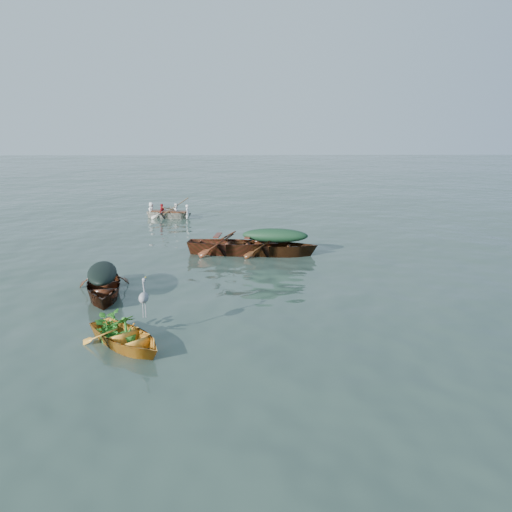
{
  "coord_description": "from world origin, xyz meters",
  "views": [
    {
      "loc": [
        0.43,
        -14.03,
        4.81
      ],
      "look_at": [
        0.82,
        2.33,
        0.5
      ],
      "focal_mm": 35.0,
      "sensor_mm": 36.0,
      "label": 1
    }
  ],
  "objects_px": {
    "heron": "(144,304)",
    "open_wooden_boat": "(233,254)",
    "green_tarp_boat": "(275,255)",
    "rowed_boat": "(170,218)",
    "yellow_dinghy": "(126,346)",
    "dark_covered_boat": "(104,295)"
  },
  "relations": [
    {
      "from": "open_wooden_boat",
      "to": "heron",
      "type": "xyz_separation_m",
      "value": [
        -1.87,
        -7.79,
        0.86
      ]
    },
    {
      "from": "heron",
      "to": "open_wooden_boat",
      "type": "bearing_deg",
      "value": 32.28
    },
    {
      "from": "rowed_boat",
      "to": "open_wooden_boat",
      "type": "bearing_deg",
      "value": -140.72
    },
    {
      "from": "green_tarp_boat",
      "to": "rowed_boat",
      "type": "height_order",
      "value": "green_tarp_boat"
    },
    {
      "from": "green_tarp_boat",
      "to": "rowed_boat",
      "type": "distance_m",
      "value": 9.49
    },
    {
      "from": "rowed_boat",
      "to": "heron",
      "type": "height_order",
      "value": "heron"
    },
    {
      "from": "yellow_dinghy",
      "to": "dark_covered_boat",
      "type": "bearing_deg",
      "value": 68.24
    },
    {
      "from": "green_tarp_boat",
      "to": "rowed_boat",
      "type": "xyz_separation_m",
      "value": [
        -5.15,
        7.97,
        0.0
      ]
    },
    {
      "from": "yellow_dinghy",
      "to": "dark_covered_boat",
      "type": "distance_m",
      "value": 3.76
    },
    {
      "from": "heron",
      "to": "dark_covered_boat",
      "type": "bearing_deg",
      "value": 76.22
    },
    {
      "from": "dark_covered_boat",
      "to": "green_tarp_boat",
      "type": "relative_size",
      "value": 0.89
    },
    {
      "from": "yellow_dinghy",
      "to": "dark_covered_boat",
      "type": "relative_size",
      "value": 0.75
    },
    {
      "from": "yellow_dinghy",
      "to": "green_tarp_boat",
      "type": "height_order",
      "value": "green_tarp_boat"
    },
    {
      "from": "open_wooden_boat",
      "to": "rowed_boat",
      "type": "height_order",
      "value": "open_wooden_boat"
    },
    {
      "from": "dark_covered_boat",
      "to": "open_wooden_boat",
      "type": "xyz_separation_m",
      "value": [
        3.66,
        4.73,
        0.0
      ]
    },
    {
      "from": "open_wooden_boat",
      "to": "rowed_boat",
      "type": "bearing_deg",
      "value": 32.71
    },
    {
      "from": "yellow_dinghy",
      "to": "rowed_boat",
      "type": "relative_size",
      "value": 0.86
    },
    {
      "from": "dark_covered_boat",
      "to": "heron",
      "type": "distance_m",
      "value": 3.65
    },
    {
      "from": "yellow_dinghy",
      "to": "open_wooden_boat",
      "type": "height_order",
      "value": "open_wooden_boat"
    },
    {
      "from": "yellow_dinghy",
      "to": "open_wooden_boat",
      "type": "distance_m",
      "value": 8.5
    },
    {
      "from": "dark_covered_boat",
      "to": "rowed_boat",
      "type": "xyz_separation_m",
      "value": [
        0.11,
        12.49,
        0.0
      ]
    },
    {
      "from": "open_wooden_boat",
      "to": "rowed_boat",
      "type": "xyz_separation_m",
      "value": [
        -3.55,
        7.76,
        0.0
      ]
    }
  ]
}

